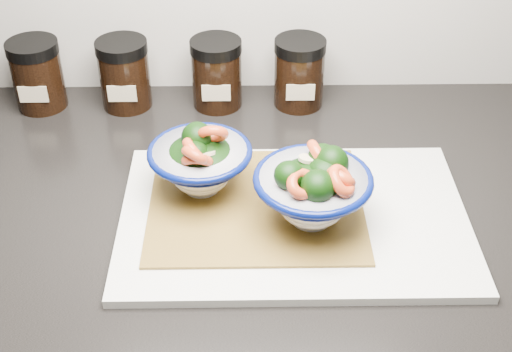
{
  "coord_description": "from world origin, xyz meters",
  "views": [
    {
      "loc": [
        0.12,
        0.68,
        1.5
      ],
      "look_at": [
        0.13,
        1.41,
        0.96
      ],
      "focal_mm": 50.0,
      "sensor_mm": 36.0,
      "label": 1
    }
  ],
  "objects_px": {
    "cutting_board": "(294,218)",
    "bowl_right": "(314,189)",
    "bowl_left": "(200,162)",
    "spice_jar_c": "(124,74)",
    "spice_jar_b": "(37,74)",
    "spice_jar_d": "(217,73)",
    "spice_jar_e": "(299,73)"
  },
  "relations": [
    {
      "from": "cutting_board",
      "to": "spice_jar_d",
      "type": "relative_size",
      "value": 3.98
    },
    {
      "from": "cutting_board",
      "to": "spice_jar_d",
      "type": "height_order",
      "value": "spice_jar_d"
    },
    {
      "from": "spice_jar_b",
      "to": "spice_jar_c",
      "type": "height_order",
      "value": "same"
    },
    {
      "from": "cutting_board",
      "to": "spice_jar_e",
      "type": "bearing_deg",
      "value": 85.31
    },
    {
      "from": "bowl_left",
      "to": "bowl_right",
      "type": "relative_size",
      "value": 0.93
    },
    {
      "from": "cutting_board",
      "to": "spice_jar_e",
      "type": "xyz_separation_m",
      "value": [
        0.02,
        0.3,
        0.05
      ]
    },
    {
      "from": "cutting_board",
      "to": "bowl_right",
      "type": "distance_m",
      "value": 0.06
    },
    {
      "from": "bowl_left",
      "to": "cutting_board",
      "type": "bearing_deg",
      "value": -23.84
    },
    {
      "from": "cutting_board",
      "to": "bowl_right",
      "type": "height_order",
      "value": "bowl_right"
    },
    {
      "from": "bowl_left",
      "to": "spice_jar_e",
      "type": "xyz_separation_m",
      "value": [
        0.15,
        0.25,
        -0.0
      ]
    },
    {
      "from": "bowl_left",
      "to": "spice_jar_c",
      "type": "distance_m",
      "value": 0.28
    },
    {
      "from": "bowl_left",
      "to": "spice_jar_b",
      "type": "height_order",
      "value": "bowl_left"
    },
    {
      "from": "cutting_board",
      "to": "spice_jar_c",
      "type": "bearing_deg",
      "value": 130.26
    },
    {
      "from": "spice_jar_c",
      "to": "bowl_left",
      "type": "bearing_deg",
      "value": -61.72
    },
    {
      "from": "bowl_right",
      "to": "spice_jar_b",
      "type": "bearing_deg",
      "value": 142.91
    },
    {
      "from": "bowl_left",
      "to": "spice_jar_d",
      "type": "height_order",
      "value": "bowl_left"
    },
    {
      "from": "spice_jar_d",
      "to": "spice_jar_e",
      "type": "relative_size",
      "value": 1.0
    },
    {
      "from": "bowl_left",
      "to": "spice_jar_e",
      "type": "distance_m",
      "value": 0.29
    },
    {
      "from": "spice_jar_b",
      "to": "spice_jar_e",
      "type": "xyz_separation_m",
      "value": [
        0.42,
        0.0,
        0.0
      ]
    },
    {
      "from": "bowl_left",
      "to": "spice_jar_b",
      "type": "distance_m",
      "value": 0.37
    },
    {
      "from": "cutting_board",
      "to": "spice_jar_c",
      "type": "relative_size",
      "value": 3.98
    },
    {
      "from": "bowl_right",
      "to": "spice_jar_c",
      "type": "distance_m",
      "value": 0.42
    },
    {
      "from": "spice_jar_d",
      "to": "spice_jar_b",
      "type": "bearing_deg",
      "value": 180.0
    },
    {
      "from": "cutting_board",
      "to": "bowl_right",
      "type": "relative_size",
      "value": 3.0
    },
    {
      "from": "cutting_board",
      "to": "spice_jar_e",
      "type": "height_order",
      "value": "spice_jar_e"
    },
    {
      "from": "bowl_right",
      "to": "spice_jar_c",
      "type": "bearing_deg",
      "value": 131.42
    },
    {
      "from": "spice_jar_d",
      "to": "spice_jar_e",
      "type": "height_order",
      "value": "same"
    },
    {
      "from": "cutting_board",
      "to": "bowl_right",
      "type": "xyz_separation_m",
      "value": [
        0.02,
        -0.01,
        0.06
      ]
    },
    {
      "from": "spice_jar_b",
      "to": "spice_jar_c",
      "type": "relative_size",
      "value": 1.0
    },
    {
      "from": "spice_jar_e",
      "to": "bowl_right",
      "type": "bearing_deg",
      "value": -90.39
    },
    {
      "from": "bowl_left",
      "to": "spice_jar_d",
      "type": "xyz_separation_m",
      "value": [
        0.01,
        0.25,
        -0.0
      ]
    },
    {
      "from": "spice_jar_c",
      "to": "spice_jar_e",
      "type": "distance_m",
      "value": 0.28
    }
  ]
}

